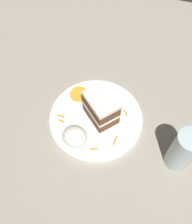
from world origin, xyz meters
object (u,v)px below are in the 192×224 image
(plate, at_px, (96,119))
(cream_dollop, at_px, (75,136))
(drinking_glass, at_px, (182,152))
(cake_slice, at_px, (101,108))
(orange_garnish, at_px, (79,94))

(plate, bearing_deg, cream_dollop, 67.86)
(drinking_glass, bearing_deg, cream_dollop, 4.98)
(cake_slice, bearing_deg, orange_garnish, 100.59)
(cake_slice, height_order, cream_dollop, cake_slice)
(cream_dollop, distance_m, orange_garnish, 0.15)
(drinking_glass, bearing_deg, orange_garnish, -21.70)
(plate, bearing_deg, cake_slice, -143.39)
(plate, distance_m, orange_garnish, 0.09)
(orange_garnish, distance_m, drinking_glass, 0.33)
(plate, xyz_separation_m, orange_garnish, (0.07, -0.06, 0.01))
(cake_slice, relative_size, cream_dollop, 1.67)
(drinking_glass, bearing_deg, cake_slice, -17.17)
(orange_garnish, bearing_deg, cream_dollop, 104.05)
(plate, height_order, orange_garnish, orange_garnish)
(cream_dollop, xyz_separation_m, orange_garnish, (0.04, -0.14, -0.02))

